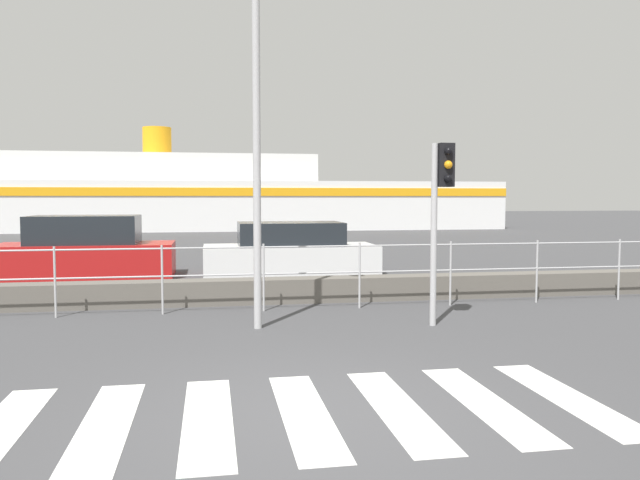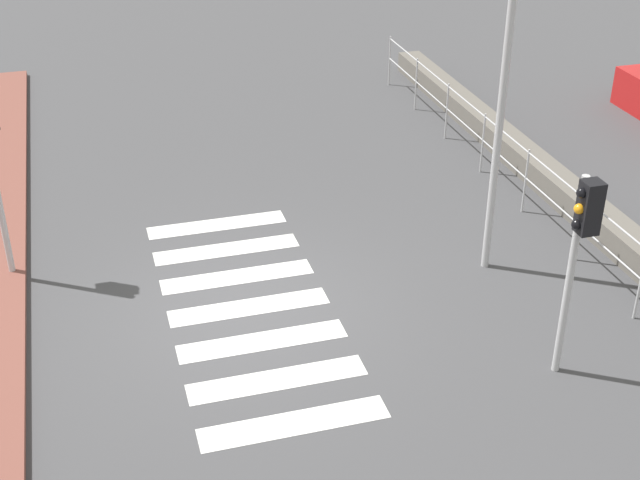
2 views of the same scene
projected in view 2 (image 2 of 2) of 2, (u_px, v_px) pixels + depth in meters
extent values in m
plane|color=#424244|center=(250.00, 310.00, 13.24)|extent=(160.00, 160.00, 0.00)
cube|color=silver|center=(217.00, 225.00, 15.56)|extent=(0.45, 2.40, 0.01)
cube|color=silver|center=(226.00, 249.00, 14.80)|extent=(0.45, 2.40, 0.01)
cube|color=silver|center=(237.00, 277.00, 14.05)|extent=(0.45, 2.40, 0.01)
cube|color=silver|center=(249.00, 307.00, 13.30)|extent=(0.45, 2.40, 0.01)
cube|color=silver|center=(262.00, 341.00, 12.54)|extent=(0.45, 2.40, 0.01)
cube|color=silver|center=(277.00, 380.00, 11.79)|extent=(0.45, 2.40, 0.01)
cube|color=silver|center=(294.00, 423.00, 11.03)|extent=(0.45, 2.40, 0.01)
cube|color=#605B54|center=(621.00, 240.00, 14.62)|extent=(19.57, 0.55, 0.47)
cylinder|color=#B2B2B5|center=(582.00, 196.00, 13.96)|extent=(17.61, 0.03, 0.03)
cylinder|color=#B2B2B5|center=(578.00, 224.00, 14.20)|extent=(17.61, 0.03, 0.03)
cylinder|color=#B2B2B5|center=(390.00, 61.00, 21.61)|extent=(0.04, 0.04, 1.21)
cylinder|color=#B2B2B5|center=(416.00, 84.00, 20.13)|extent=(0.04, 0.04, 1.21)
cylinder|color=#B2B2B5|center=(447.00, 111.00, 18.66)|extent=(0.04, 0.04, 1.21)
cylinder|color=#B2B2B5|center=(483.00, 143.00, 17.18)|extent=(0.04, 0.04, 1.21)
cylinder|color=#B2B2B5|center=(525.00, 181.00, 15.71)|extent=(0.04, 0.04, 1.21)
cylinder|color=#B2B2B5|center=(577.00, 227.00, 14.23)|extent=(0.04, 0.04, 1.21)
cylinder|color=#B2B2B5|center=(570.00, 279.00, 11.28)|extent=(0.10, 0.10, 2.88)
cube|color=black|center=(590.00, 207.00, 10.60)|extent=(0.24, 0.24, 0.68)
sphere|color=black|center=(582.00, 193.00, 10.46)|extent=(0.13, 0.13, 0.13)
sphere|color=orange|center=(579.00, 209.00, 10.56)|extent=(0.13, 0.13, 0.13)
sphere|color=black|center=(577.00, 224.00, 10.67)|extent=(0.13, 0.13, 0.13)
cylinder|color=#B2B2B5|center=(505.00, 69.00, 12.75)|extent=(0.12, 0.12, 6.56)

